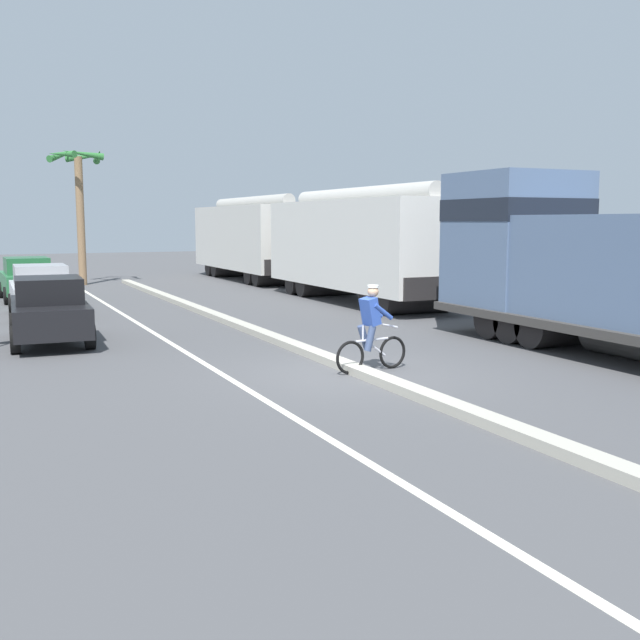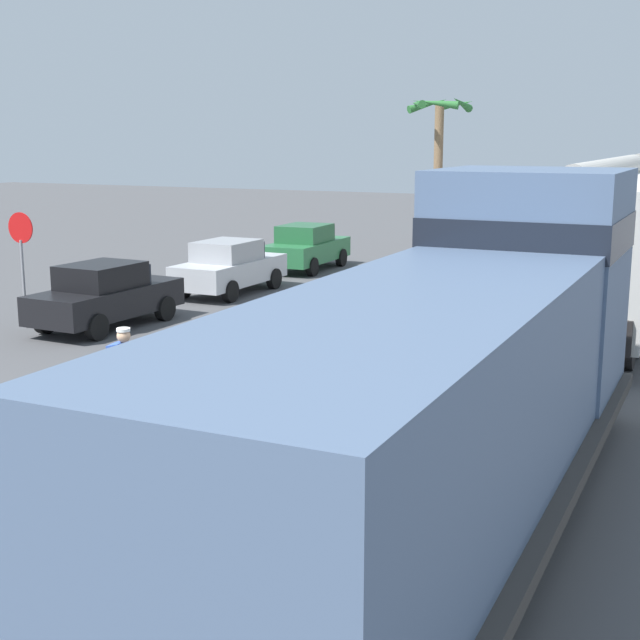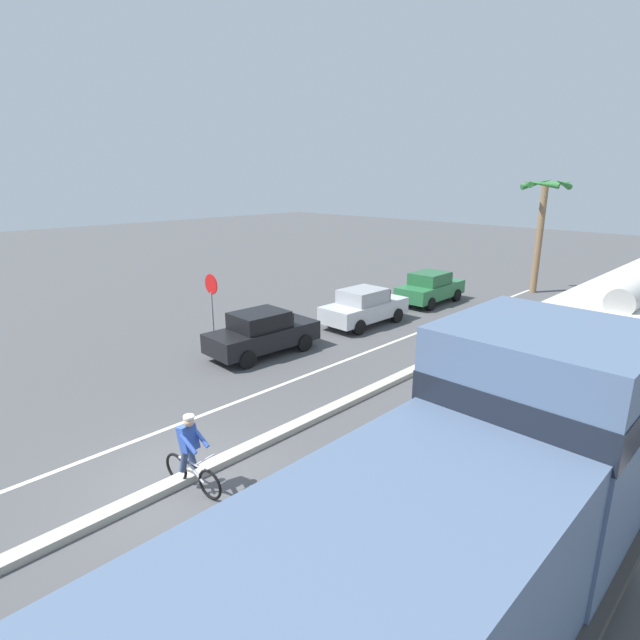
{
  "view_description": "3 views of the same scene",
  "coord_description": "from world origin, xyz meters",
  "px_view_note": "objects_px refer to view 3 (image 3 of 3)",
  "views": [
    {
      "loc": [
        -6.7,
        -12.75,
        2.96
      ],
      "look_at": [
        -0.25,
        1.1,
        0.94
      ],
      "focal_mm": 42.0,
      "sensor_mm": 36.0,
      "label": 1
    },
    {
      "loc": [
        9.12,
        -11.08,
        4.69
      ],
      "look_at": [
        2.66,
        2.59,
        1.57
      ],
      "focal_mm": 50.0,
      "sensor_mm": 36.0,
      "label": 2
    },
    {
      "loc": [
        8.61,
        -4.58,
        6.32
      ],
      "look_at": [
        -4.38,
        8.71,
        0.95
      ],
      "focal_mm": 28.0,
      "sensor_mm": 36.0,
      "label": 3
    }
  ],
  "objects_px": {
    "parked_car_black": "(262,333)",
    "palm_tree_near": "(542,210)",
    "cyclist": "(190,455)",
    "locomotive": "(402,599)",
    "stop_sign": "(212,297)",
    "parked_car_silver": "(364,307)",
    "parked_car_green": "(430,288)"
  },
  "relations": [
    {
      "from": "locomotive",
      "to": "parked_car_green",
      "type": "relative_size",
      "value": 2.74
    },
    {
      "from": "parked_car_green",
      "to": "stop_sign",
      "type": "relative_size",
      "value": 1.47
    },
    {
      "from": "parked_car_black",
      "to": "parked_car_green",
      "type": "relative_size",
      "value": 1.01
    },
    {
      "from": "locomotive",
      "to": "parked_car_green",
      "type": "xyz_separation_m",
      "value": [
        -11.01,
        18.08,
        -0.98
      ]
    },
    {
      "from": "cyclist",
      "to": "stop_sign",
      "type": "distance_m",
      "value": 9.08
    },
    {
      "from": "cyclist",
      "to": "parked_car_black",
      "type": "bearing_deg",
      "value": 130.54
    },
    {
      "from": "parked_car_black",
      "to": "parked_car_silver",
      "type": "distance_m",
      "value": 5.55
    },
    {
      "from": "palm_tree_near",
      "to": "parked_car_green",
      "type": "bearing_deg",
      "value": -114.43
    },
    {
      "from": "cyclist",
      "to": "locomotive",
      "type": "bearing_deg",
      "value": -7.79
    },
    {
      "from": "stop_sign",
      "to": "palm_tree_near",
      "type": "bearing_deg",
      "value": 75.18
    },
    {
      "from": "parked_car_silver",
      "to": "palm_tree_near",
      "type": "bearing_deg",
      "value": 76.59
    },
    {
      "from": "cyclist",
      "to": "parked_car_green",
      "type": "bearing_deg",
      "value": 106.81
    },
    {
      "from": "parked_car_silver",
      "to": "cyclist",
      "type": "bearing_deg",
      "value": -66.5
    },
    {
      "from": "cyclist",
      "to": "palm_tree_near",
      "type": "relative_size",
      "value": 0.27
    },
    {
      "from": "cyclist",
      "to": "stop_sign",
      "type": "xyz_separation_m",
      "value": [
        -7.18,
        5.42,
        1.21
      ]
    },
    {
      "from": "locomotive",
      "to": "stop_sign",
      "type": "bearing_deg",
      "value": 154.39
    },
    {
      "from": "parked_car_green",
      "to": "palm_tree_near",
      "type": "height_order",
      "value": "palm_tree_near"
    },
    {
      "from": "parked_car_black",
      "to": "palm_tree_near",
      "type": "relative_size",
      "value": 0.68
    },
    {
      "from": "parked_car_silver",
      "to": "stop_sign",
      "type": "xyz_separation_m",
      "value": [
        -2.01,
        -6.47,
        1.21
      ]
    },
    {
      "from": "parked_car_green",
      "to": "cyclist",
      "type": "height_order",
      "value": "cyclist"
    },
    {
      "from": "parked_car_green",
      "to": "cyclist",
      "type": "bearing_deg",
      "value": -73.19
    },
    {
      "from": "parked_car_black",
      "to": "parked_car_silver",
      "type": "xyz_separation_m",
      "value": [
        0.26,
        5.54,
        0.0
      ]
    },
    {
      "from": "locomotive",
      "to": "parked_car_black",
      "type": "height_order",
      "value": "locomotive"
    },
    {
      "from": "locomotive",
      "to": "parked_car_silver",
      "type": "distance_m",
      "value": 16.78
    },
    {
      "from": "stop_sign",
      "to": "palm_tree_near",
      "type": "height_order",
      "value": "palm_tree_near"
    },
    {
      "from": "parked_car_black",
      "to": "stop_sign",
      "type": "distance_m",
      "value": 2.32
    },
    {
      "from": "cyclist",
      "to": "palm_tree_near",
      "type": "height_order",
      "value": "palm_tree_near"
    },
    {
      "from": "locomotive",
      "to": "palm_tree_near",
      "type": "bearing_deg",
      "value": 108.61
    },
    {
      "from": "palm_tree_near",
      "to": "cyclist",
      "type": "bearing_deg",
      "value": -84.17
    },
    {
      "from": "parked_car_silver",
      "to": "parked_car_green",
      "type": "bearing_deg",
      "value": 90.57
    },
    {
      "from": "locomotive",
      "to": "stop_sign",
      "type": "xyz_separation_m",
      "value": [
        -12.96,
        6.21,
        0.23
      ]
    },
    {
      "from": "parked_car_black",
      "to": "palm_tree_near",
      "type": "xyz_separation_m",
      "value": [
        3.03,
        17.16,
        3.77
      ]
    }
  ]
}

